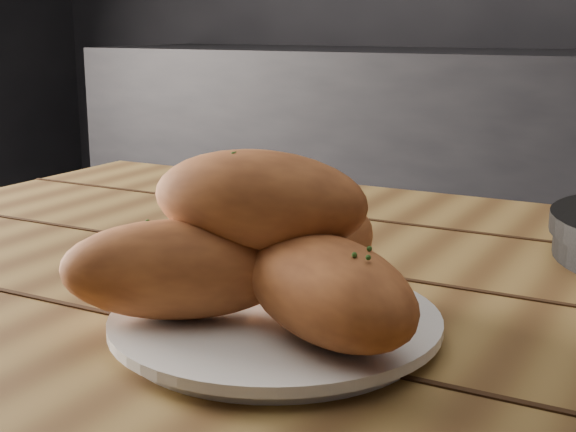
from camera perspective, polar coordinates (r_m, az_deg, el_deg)
The scene contains 4 objects.
counter at distance 2.56m, azimuth 15.10°, elevation 1.11°, with size 2.80×0.60×0.90m, color black.
table at distance 0.70m, azimuth 6.81°, elevation -14.64°, with size 1.38×0.99×0.75m.
plate at distance 0.61m, azimuth -0.90°, elevation -7.72°, with size 0.25×0.25×0.02m.
bread_rolls at distance 0.59m, azimuth -1.60°, elevation -2.49°, with size 0.30×0.26×0.13m.
Camera 1 is at (0.56, -0.74, 0.98)m, focal length 50.00 mm.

